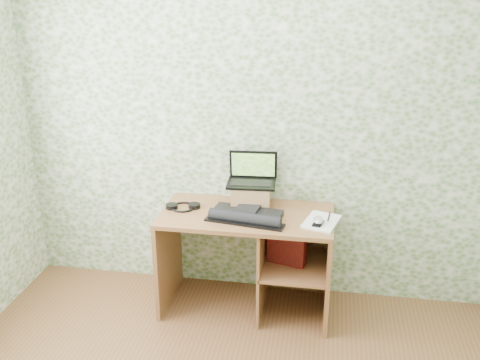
% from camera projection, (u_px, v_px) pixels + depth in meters
% --- Properties ---
extents(wall_back, '(3.50, 0.00, 3.50)m').
position_uv_depth(wall_back, '(254.00, 126.00, 3.81)').
color(wall_back, silver).
rests_on(wall_back, ground).
extents(desk, '(1.20, 0.60, 0.75)m').
position_uv_depth(desk, '(258.00, 247.00, 3.83)').
color(desk, brown).
rests_on(desk, floor).
extents(riser, '(0.28, 0.24, 0.16)m').
position_uv_depth(riser, '(251.00, 195.00, 3.82)').
color(riser, olive).
rests_on(riser, desk).
extents(laptop, '(0.36, 0.26, 0.23)m').
position_uv_depth(laptop, '(252.00, 176.00, 3.81)').
color(laptop, black).
rests_on(laptop, riser).
extents(keyboard, '(0.55, 0.35, 0.08)m').
position_uv_depth(keyboard, '(246.00, 215.00, 3.63)').
color(keyboard, black).
rests_on(keyboard, desk).
extents(headphones, '(0.24, 0.21, 0.03)m').
position_uv_depth(headphones, '(183.00, 207.00, 3.81)').
color(headphones, black).
rests_on(headphones, desk).
extents(notepad, '(0.28, 0.34, 0.01)m').
position_uv_depth(notepad, '(321.00, 222.00, 3.58)').
color(notepad, silver).
rests_on(notepad, desk).
extents(mouse, '(0.09, 0.12, 0.04)m').
position_uv_depth(mouse, '(318.00, 222.00, 3.52)').
color(mouse, silver).
rests_on(mouse, notepad).
extents(pen, '(0.02, 0.15, 0.01)m').
position_uv_depth(pen, '(329.00, 217.00, 3.63)').
color(pen, black).
rests_on(pen, notepad).
extents(red_box, '(0.28, 0.15, 0.32)m').
position_uv_depth(red_box, '(287.00, 242.00, 3.74)').
color(red_box, maroon).
rests_on(red_box, desk).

